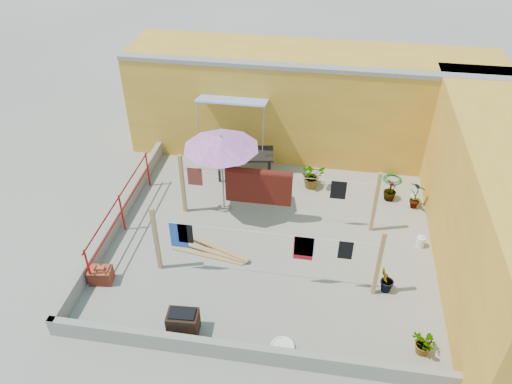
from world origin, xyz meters
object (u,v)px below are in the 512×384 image
brazier (183,322)px  water_jug_b (414,200)px  brick_stack (101,275)px  green_hose (392,179)px  plant_back_a (312,176)px  patio_umbrella (221,143)px  white_basin (283,347)px  water_jug_a (420,242)px  outdoor_table (245,155)px

brazier → water_jug_b: (5.13, 5.22, -0.13)m
brick_stack → green_hose: brick_stack is taller
plant_back_a → patio_umbrella: bearing=-148.1°
brazier → white_basin: size_ratio=1.36×
white_basin → green_hose: 6.89m
water_jug_a → brazier: bearing=-146.0°
patio_umbrella → plant_back_a: size_ratio=3.07×
brazier → green_hose: brazier is taller
outdoor_table → white_basin: outdoor_table is taller
brazier → water_jug_b: size_ratio=1.97×
patio_umbrella → white_basin: 5.19m
water_jug_a → green_hose: 2.89m
water_jug_a → green_hose: water_jug_a is taller
outdoor_table → water_jug_a: outdoor_table is taller
outdoor_table → brazier: bearing=-92.3°
patio_umbrella → brazier: patio_umbrella is taller
outdoor_table → green_hose: (4.39, 0.44, -0.67)m
brick_stack → plant_back_a: plant_back_a is taller
white_basin → water_jug_b: size_ratio=1.45×
white_basin → outdoor_table: bearing=107.2°
green_hose → brazier: bearing=-126.3°
water_jug_a → plant_back_a: size_ratio=0.43×
brazier → water_jug_a: bearing=34.0°
brick_stack → brazier: brazier is taller
brazier → plant_back_a: 6.04m
patio_umbrella → brazier: bearing=-89.4°
outdoor_table → plant_back_a: 2.07m
outdoor_table → water_jug_b: size_ratio=5.30×
outdoor_table → brick_stack: bearing=-117.6°
green_hose → white_basin: bearing=-111.6°
brazier → plant_back_a: plant_back_a is taller
outdoor_table → white_basin: (1.85, -5.96, -0.67)m
white_basin → green_hose: size_ratio=0.87×
patio_umbrella → white_basin: bearing=-63.5°
plant_back_a → brick_stack: bearing=-135.0°
brick_stack → plant_back_a: bearing=45.0°
white_basin → water_jug_b: bearing=60.2°
brazier → green_hose: 7.82m
brick_stack → green_hose: size_ratio=0.99×
green_hose → water_jug_a: bearing=-79.9°
water_jug_b → patio_umbrella: bearing=-168.6°
brick_stack → water_jug_b: bearing=29.3°
water_jug_a → white_basin: bearing=-130.6°
water_jug_b → outdoor_table: bearing=172.5°
outdoor_table → green_hose: bearing=5.8°
white_basin → plant_back_a: 5.71m
plant_back_a → outdoor_table: bearing=172.7°
white_basin → green_hose: (2.54, 6.40, -0.01)m
brazier → white_basin: bearing=-2.6°
green_hose → plant_back_a: (-2.36, -0.70, 0.34)m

